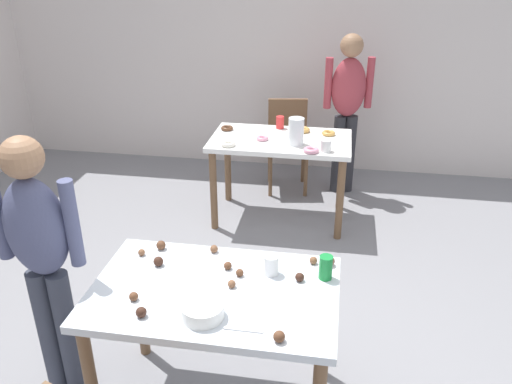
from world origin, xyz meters
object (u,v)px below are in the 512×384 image
(person_girl_near, at_px, (41,251))
(pitcher_far, at_px, (296,131))
(dining_table_far, at_px, (281,151))
(chair_far_table, at_px, (288,139))
(person_adult_far, at_px, (348,101))
(mixing_bowl, at_px, (203,311))
(dining_table_near, at_px, (215,307))
(soda_can, at_px, (326,267))

(person_girl_near, height_order, pitcher_far, person_girl_near)
(dining_table_far, relative_size, pitcher_far, 5.31)
(chair_far_table, xyz_separation_m, person_adult_far, (0.55, -0.03, 0.41))
(person_adult_far, bearing_deg, mixing_bowl, -101.09)
(dining_table_near, xyz_separation_m, person_adult_far, (0.59, 2.81, 0.26))
(dining_table_near, distance_m, person_girl_near, 0.89)
(soda_can, bearing_deg, dining_table_near, -161.06)
(dining_table_near, bearing_deg, chair_far_table, 89.14)
(chair_far_table, xyz_separation_m, person_girl_near, (-0.91, -2.83, 0.37))
(person_adult_far, relative_size, soda_can, 12.43)
(soda_can, xyz_separation_m, pitcher_far, (-0.32, 1.84, 0.05))
(dining_table_far, bearing_deg, pitcher_far, -41.21)
(dining_table_near, height_order, chair_far_table, chair_far_table)
(dining_table_far, xyz_separation_m, pitcher_far, (0.14, -0.12, 0.22))
(chair_far_table, xyz_separation_m, mixing_bowl, (-0.04, -3.04, 0.29))
(person_girl_near, height_order, person_adult_far, person_adult_far)
(dining_table_far, xyz_separation_m, soda_can, (0.46, -1.96, 0.17))
(person_girl_near, distance_m, pitcher_far, 2.27)
(chair_far_table, xyz_separation_m, pitcher_far, (0.15, -0.82, 0.36))
(dining_table_near, height_order, person_girl_near, person_girl_near)
(dining_table_far, relative_size, soda_can, 9.59)
(dining_table_near, bearing_deg, dining_table_far, 88.50)
(dining_table_far, xyz_separation_m, person_adult_far, (0.54, 0.67, 0.27))
(dining_table_near, relative_size, dining_table_far, 1.00)
(dining_table_far, height_order, pitcher_far, pitcher_far)
(chair_far_table, distance_m, soda_can, 2.72)
(soda_can, bearing_deg, mixing_bowl, -143.16)
(soda_can, bearing_deg, dining_table_far, 103.13)
(person_girl_near, height_order, mixing_bowl, person_girl_near)
(dining_table_near, height_order, person_adult_far, person_adult_far)
(person_girl_near, bearing_deg, soda_can, 7.02)
(dining_table_far, xyz_separation_m, mixing_bowl, (-0.05, -2.35, 0.14))
(soda_can, bearing_deg, chair_far_table, 100.04)
(chair_far_table, relative_size, soda_can, 7.13)
(pitcher_far, bearing_deg, dining_table_far, 138.79)
(dining_table_near, height_order, soda_can, soda_can)
(mixing_bowl, bearing_deg, dining_table_far, 88.66)
(dining_table_far, distance_m, chair_far_table, 0.71)
(dining_table_far, relative_size, person_adult_far, 0.77)
(dining_table_far, distance_m, soda_can, 2.02)
(mixing_bowl, height_order, pitcher_far, pitcher_far)
(chair_far_table, bearing_deg, person_girl_near, -107.79)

